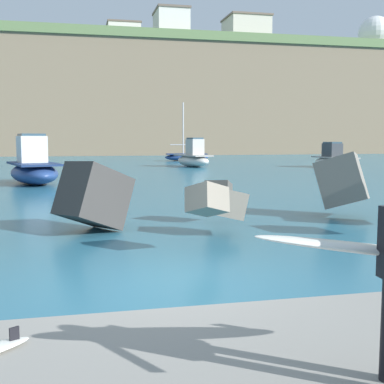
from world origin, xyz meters
The scene contains 11 objects.
ground_plane centered at (0.00, 0.00, 0.00)m, with size 400.00×400.00×0.00m, color #2D6B84.
breakwater_jetty centered at (-0.88, 2.73, 1.20)m, with size 31.18×8.43×2.87m.
boat_near_left centered at (7.84, 31.57, 0.73)m, with size 2.81×4.37×2.34m.
boat_near_centre centered at (9.48, 41.82, 0.44)m, with size 4.52×2.12×5.83m.
boat_near_right centered at (-3.36, 18.63, 0.79)m, with size 3.33×5.03×2.52m.
boat_mid_left centered at (18.33, 28.14, 0.63)m, with size 2.03×4.96×2.01m.
headland_bluff centered at (21.27, 75.21, 8.25)m, with size 103.97×33.97×16.45m.
radar_dome centered at (54.68, 80.51, 21.36)m, with size 6.40×6.40×8.93m.
station_building_west centered at (12.30, 65.33, 18.52)m, with size 4.66×6.05×4.11m.
station_building_central centered at (27.00, 75.26, 19.51)m, with size 7.02×7.24×6.10m.
station_building_east centered at (7.13, 82.84, 19.40)m, with size 5.84×4.54×5.87m.
Camera 1 is at (-1.16, -7.65, 2.30)m, focal length 46.97 mm.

